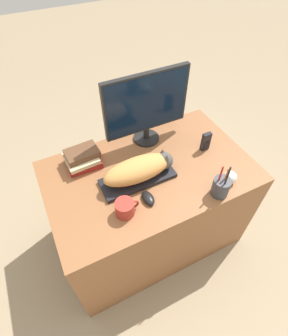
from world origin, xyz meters
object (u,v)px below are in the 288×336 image
(monitor, at_px, (147,105))
(computer_mouse, at_px, (148,198))
(keyboard, at_px, (138,178))
(book_stack, at_px, (83,158))
(cat, at_px, (141,168))
(pen_cup, at_px, (221,187))
(baseball, at_px, (230,177))
(coffee_mug, at_px, (125,208))
(phone, at_px, (206,142))

(monitor, height_order, computer_mouse, monitor)
(keyboard, height_order, computer_mouse, computer_mouse)
(computer_mouse, distance_m, book_stack, 0.46)
(cat, distance_m, pen_cup, 0.43)
(baseball, xyz_separation_m, book_stack, (-0.68, 0.49, 0.01))
(computer_mouse, xyz_separation_m, book_stack, (-0.22, 0.40, 0.03))
(coffee_mug, distance_m, phone, 0.66)
(phone, relative_size, book_stack, 0.61)
(cat, distance_m, book_stack, 0.36)
(coffee_mug, bearing_deg, baseball, -6.70)
(cat, relative_size, coffee_mug, 3.23)
(cat, distance_m, computer_mouse, 0.17)
(book_stack, bearing_deg, baseball, -35.73)
(cat, bearing_deg, baseball, -29.15)
(cat, distance_m, baseball, 0.49)
(monitor, bearing_deg, coffee_mug, -127.39)
(coffee_mug, distance_m, baseball, 0.60)
(monitor, xyz_separation_m, pen_cup, (0.15, -0.56, -0.20))
(cat, distance_m, coffee_mug, 0.24)
(keyboard, distance_m, book_stack, 0.34)
(monitor, xyz_separation_m, baseball, (0.25, -0.52, -0.22))
(baseball, bearing_deg, book_stack, 144.27)
(coffee_mug, bearing_deg, keyboard, 48.54)
(computer_mouse, distance_m, coffee_mug, 0.14)
(monitor, xyz_separation_m, coffee_mug, (-0.34, -0.45, -0.22))
(keyboard, distance_m, baseball, 0.50)
(coffee_mug, xyz_separation_m, pen_cup, (0.49, -0.11, 0.02))
(coffee_mug, bearing_deg, phone, 18.40)
(phone, bearing_deg, keyboard, -175.12)
(coffee_mug, xyz_separation_m, phone, (0.63, 0.21, 0.02))
(pen_cup, distance_m, phone, 0.35)
(computer_mouse, bearing_deg, coffee_mug, -171.80)
(pen_cup, bearing_deg, cat, 139.53)
(keyboard, relative_size, phone, 3.39)
(cat, xyz_separation_m, baseball, (0.43, -0.24, -0.05))
(keyboard, xyz_separation_m, phone, (0.48, 0.04, 0.05))
(pen_cup, bearing_deg, computer_mouse, 159.94)
(keyboard, distance_m, pen_cup, 0.45)
(cat, bearing_deg, book_stack, 135.27)
(cat, xyz_separation_m, pen_cup, (0.33, -0.28, -0.03))
(baseball, bearing_deg, coffee_mug, 173.30)
(phone, xyz_separation_m, book_stack, (-0.71, 0.21, -0.01))
(monitor, relative_size, pen_cup, 2.27)
(cat, bearing_deg, keyboard, 180.00)
(cat, height_order, pen_cup, pen_cup)
(cat, relative_size, pen_cup, 1.77)
(computer_mouse, relative_size, baseball, 1.34)
(cat, bearing_deg, monitor, 58.12)
(baseball, height_order, phone, phone)
(keyboard, bearing_deg, phone, 4.88)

